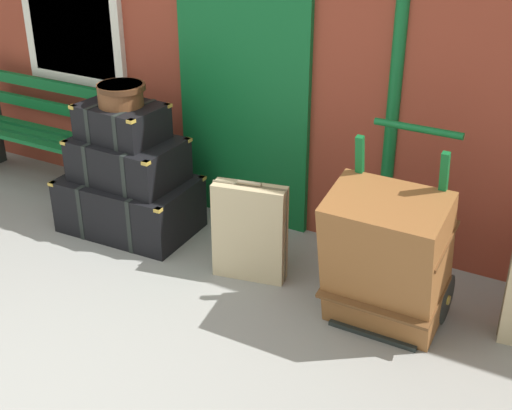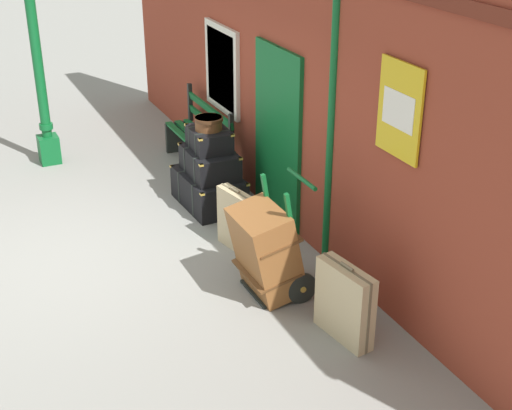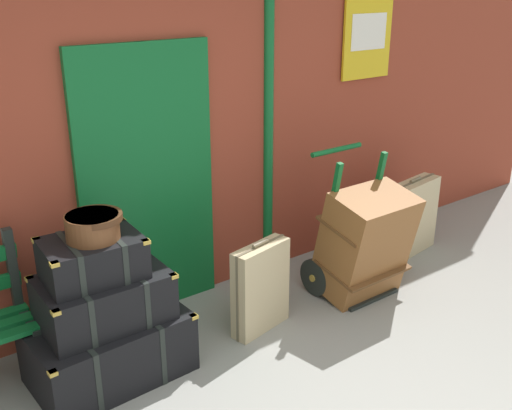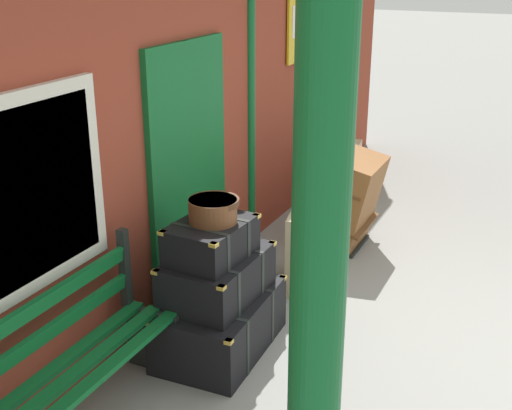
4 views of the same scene
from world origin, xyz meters
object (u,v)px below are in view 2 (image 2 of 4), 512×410
Objects in this scene: porters_trolley at (281,265)px; suitcase_tan at (235,220)px; steamer_trunk_middle at (210,162)px; platform_bench at (201,138)px; lamp_post at (41,84)px; steamer_trunk_base at (209,190)px; round_hatbox at (209,122)px; suitcase_charcoal at (345,303)px; large_brown_trunk at (266,251)px; steamer_trunk_top at (209,139)px.

suitcase_tan is at bearing -175.98° from porters_trolley.
steamer_trunk_middle reaches higher than suitcase_tan.
platform_bench is at bearing 172.68° from porters_trolley.
suitcase_tan is (3.45, 1.40, -0.81)m from lamp_post.
steamer_trunk_base is 2.92× the size of round_hatbox.
porters_trolley is 1.58× the size of suitcase_charcoal.
porters_trolley reaches higher than steamer_trunk_middle.
lamp_post is at bearing -145.41° from round_hatbox.
large_brown_trunk is 1.01m from suitcase_tan.
steamer_trunk_top reaches higher than steamer_trunk_middle.
lamp_post is 2.84m from steamer_trunk_middle.
steamer_trunk_base is at bearing -45.57° from steamer_trunk_top.
steamer_trunk_base is 1.63× the size of steamer_trunk_top.
steamer_trunk_middle is at bearing 70.80° from steamer_trunk_base.
platform_bench is 1.55× the size of steamer_trunk_base.
large_brown_trunk is at bearing -7.39° from steamer_trunk_top.
platform_bench is at bearing 164.22° from steamer_trunk_middle.
steamer_trunk_top is (-0.04, 0.02, 0.29)m from steamer_trunk_middle.
large_brown_trunk is at bearing -90.00° from porters_trolley.
steamer_trunk_middle is 0.86× the size of large_brown_trunk.
large_brown_trunk reaches higher than steamer_trunk_middle.
lamp_post is 2.92m from steamer_trunk_base.
round_hatbox is (2.28, 1.57, -0.07)m from lamp_post.
platform_bench reaches higher than steamer_trunk_top.
porters_trolley is at bearing -7.32° from platform_bench.
round_hatbox is at bearing 172.79° from large_brown_trunk.
round_hatbox is 0.29× the size of porters_trolley.
porters_trolley is 0.27m from large_brown_trunk.
suitcase_tan reaches higher than steamer_trunk_base.
large_brown_trunk reaches higher than suitcase_charcoal.
porters_trolley is (2.18, -0.11, -0.60)m from steamer_trunk_top.
lamp_post is 4.76m from porters_trolley.
large_brown_trunk is at bearing -162.33° from suitcase_charcoal.
porters_trolley is at bearing 4.02° from suitcase_tan.
round_hatbox reaches higher than suitcase_charcoal.
steamer_trunk_base is at bearing 177.99° from porters_trolley.
steamer_trunk_top is 0.22m from round_hatbox.
steamer_trunk_base is at bearing -16.68° from platform_bench.
porters_trolley is (2.15, -0.08, 0.06)m from steamer_trunk_base.
platform_bench is at bearing 59.40° from lamp_post.
platform_bench is 2.10× the size of suitcase_charcoal.
steamer_trunk_middle is 1.29× the size of steamer_trunk_top.
porters_trolley is at bearing -2.68° from round_hatbox.
steamer_trunk_base is at bearing -61.62° from round_hatbox.
steamer_trunk_base is 0.86× the size of porters_trolley.
platform_bench is 1.23m from steamer_trunk_middle.
round_hatbox is 0.37× the size of large_brown_trunk.
large_brown_trunk is at bearing 16.29° from lamp_post.
round_hatbox is 1.40m from suitcase_tan.
steamer_trunk_top is 0.67× the size of large_brown_trunk.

